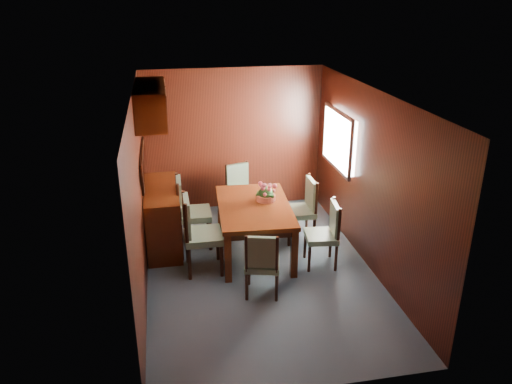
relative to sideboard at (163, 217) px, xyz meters
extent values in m
plane|color=#3C4A53|center=(1.25, -1.00, -0.45)|extent=(4.50, 4.50, 0.00)
cube|color=black|center=(-0.25, -1.00, 0.75)|extent=(0.02, 4.50, 2.40)
cube|color=black|center=(2.75, -1.00, 0.75)|extent=(0.02, 4.50, 2.40)
cube|color=black|center=(1.25, 1.25, 0.75)|extent=(3.00, 0.02, 2.40)
cube|color=black|center=(1.25, -3.25, 0.75)|extent=(3.00, 0.02, 2.40)
cube|color=black|center=(1.25, -1.00, 1.95)|extent=(3.00, 4.50, 0.02)
cube|color=white|center=(2.73, 0.10, 1.00)|extent=(0.14, 1.10, 0.80)
cube|color=#B2B2B7|center=(2.66, 0.10, 1.00)|extent=(0.04, 1.20, 0.90)
cube|color=black|center=(-0.22, 0.00, 0.83)|extent=(0.03, 1.36, 0.41)
cube|color=silver|center=(-0.20, 0.00, 0.83)|extent=(0.01, 1.30, 0.35)
cube|color=#3A1507|center=(-0.05, 0.00, 1.68)|extent=(0.40, 1.40, 0.50)
cube|color=#3A1507|center=(0.00, 0.00, 0.00)|extent=(0.48, 1.40, 0.90)
cube|color=#3A1507|center=(0.80, -1.21, -0.11)|extent=(0.09, 0.09, 0.69)
cube|color=#3A1507|center=(1.66, -1.26, -0.11)|extent=(0.09, 0.09, 0.69)
cube|color=#3A1507|center=(0.88, 0.26, -0.11)|extent=(0.09, 0.09, 0.69)
cube|color=#3A1507|center=(1.75, 0.21, -0.11)|extent=(0.09, 0.09, 0.69)
cube|color=black|center=(1.27, -0.50, 0.19)|extent=(0.96, 1.53, 0.10)
cube|color=#3A1507|center=(1.27, -0.50, 0.27)|extent=(1.09, 1.65, 0.06)
cylinder|color=black|center=(0.31, -0.62, -0.23)|extent=(0.05, 0.05, 0.44)
cylinder|color=black|center=(0.31, -1.07, -0.23)|extent=(0.05, 0.05, 0.44)
cylinder|color=black|center=(0.73, -0.62, -0.23)|extent=(0.05, 0.05, 0.44)
cylinder|color=black|center=(0.73, -1.07, -0.23)|extent=(0.05, 0.05, 0.44)
cube|color=slate|center=(0.52, -0.84, 0.05)|extent=(0.49, 0.51, 0.09)
cylinder|color=black|center=(0.30, -0.62, 0.34)|extent=(0.05, 0.05, 0.58)
cylinder|color=black|center=(0.30, -1.07, 0.34)|extent=(0.05, 0.05, 0.58)
cube|color=slate|center=(0.32, -0.84, 0.37)|extent=(0.07, 0.47, 0.49)
cylinder|color=black|center=(0.25, 0.13, -0.24)|extent=(0.05, 0.05, 0.43)
cylinder|color=black|center=(0.24, -0.31, -0.24)|extent=(0.05, 0.05, 0.43)
cylinder|color=black|center=(0.67, 0.13, -0.24)|extent=(0.05, 0.05, 0.43)
cylinder|color=black|center=(0.66, -0.32, -0.24)|extent=(0.05, 0.05, 0.43)
cube|color=slate|center=(0.45, -0.09, 0.05)|extent=(0.49, 0.52, 0.09)
cylinder|color=black|center=(0.24, 0.13, 0.33)|extent=(0.05, 0.05, 0.57)
cylinder|color=black|center=(0.23, -0.31, 0.33)|extent=(0.05, 0.05, 0.57)
cube|color=slate|center=(0.25, -0.09, 0.35)|extent=(0.08, 0.46, 0.48)
cylinder|color=black|center=(2.26, -1.22, -0.26)|extent=(0.04, 0.04, 0.37)
cylinder|color=black|center=(2.31, -0.84, -0.26)|extent=(0.04, 0.04, 0.37)
cylinder|color=black|center=(1.90, -1.17, -0.26)|extent=(0.04, 0.04, 0.37)
cylinder|color=black|center=(1.95, -0.80, -0.26)|extent=(0.04, 0.04, 0.37)
cube|color=slate|center=(2.11, -1.01, -0.02)|extent=(0.47, 0.49, 0.08)
cylinder|color=black|center=(2.27, -1.22, 0.23)|extent=(0.04, 0.04, 0.50)
cylinder|color=black|center=(2.32, -0.84, 0.23)|extent=(0.04, 0.04, 0.50)
cube|color=slate|center=(2.28, -1.03, 0.25)|extent=(0.11, 0.41, 0.42)
cylinder|color=black|center=(2.20, -0.41, -0.25)|extent=(0.04, 0.04, 0.39)
cylinder|color=black|center=(2.20, -0.01, -0.25)|extent=(0.04, 0.04, 0.39)
cylinder|color=black|center=(1.82, -0.41, -0.25)|extent=(0.04, 0.04, 0.39)
cylinder|color=black|center=(1.82, -0.01, -0.25)|extent=(0.04, 0.04, 0.39)
cube|color=slate|center=(2.01, -0.21, 0.00)|extent=(0.44, 0.47, 0.08)
cylinder|color=black|center=(2.21, -0.41, 0.27)|extent=(0.04, 0.04, 0.52)
cylinder|color=black|center=(2.21, -0.01, 0.27)|extent=(0.04, 0.04, 0.52)
cube|color=slate|center=(2.19, -0.21, 0.29)|extent=(0.06, 0.42, 0.44)
cylinder|color=black|center=(0.96, -1.67, -0.27)|extent=(0.04, 0.04, 0.36)
cylinder|color=black|center=(1.31, -1.76, -0.27)|extent=(0.04, 0.04, 0.36)
cylinder|color=black|center=(1.05, -1.34, -0.27)|extent=(0.04, 0.04, 0.36)
cylinder|color=black|center=(1.40, -1.43, -0.27)|extent=(0.04, 0.04, 0.36)
cube|color=slate|center=(1.18, -1.55, -0.04)|extent=(0.51, 0.49, 0.07)
cylinder|color=black|center=(0.96, -1.68, 0.20)|extent=(0.04, 0.04, 0.47)
cylinder|color=black|center=(1.31, -1.77, 0.20)|extent=(0.04, 0.04, 0.47)
cube|color=slate|center=(1.14, -1.71, 0.22)|extent=(0.38, 0.15, 0.40)
cylinder|color=black|center=(1.42, 0.95, -0.27)|extent=(0.04, 0.04, 0.37)
cylinder|color=black|center=(1.07, 0.84, -0.27)|extent=(0.04, 0.04, 0.37)
cylinder|color=black|center=(1.53, 0.61, -0.27)|extent=(0.04, 0.04, 0.37)
cylinder|color=black|center=(1.17, 0.50, -0.27)|extent=(0.04, 0.04, 0.37)
cube|color=slate|center=(1.30, 0.73, -0.03)|extent=(0.54, 0.52, 0.08)
cylinder|color=black|center=(1.42, 0.96, 0.22)|extent=(0.04, 0.04, 0.49)
cylinder|color=black|center=(1.06, 0.85, 0.22)|extent=(0.04, 0.04, 0.49)
cube|color=slate|center=(1.25, 0.89, 0.23)|extent=(0.39, 0.17, 0.41)
cylinder|color=#CA5A3D|center=(1.47, -0.37, 0.34)|extent=(0.27, 0.27, 0.08)
sphere|color=#224818|center=(1.47, -0.37, 0.40)|extent=(0.21, 0.21, 0.21)
camera|label=1|loc=(0.10, -6.80, 3.10)|focal=35.00mm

